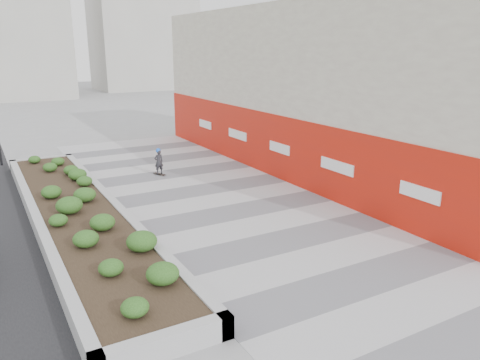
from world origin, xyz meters
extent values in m
plane|color=gray|center=(0.00, 0.00, 0.00)|extent=(160.00, 160.00, 0.00)
cube|color=#A8A8AD|center=(0.00, 3.00, 0.01)|extent=(8.00, 36.00, 0.01)
cube|color=#B9AB9E|center=(7.00, 9.00, 4.00)|extent=(6.00, 24.00, 8.00)
cube|color=#B81B0E|center=(4.02, 9.00, 1.50)|extent=(0.12, 24.00, 3.00)
cube|color=#9E9EA0|center=(-5.50, -1.85, 0.28)|extent=(3.00, 0.30, 0.55)
cube|color=#9E9EA0|center=(-5.50, 15.85, 0.28)|extent=(3.00, 0.30, 0.55)
cube|color=#9E9EA0|center=(-6.85, 7.00, 0.28)|extent=(0.30, 18.00, 0.55)
cube|color=#9E9EA0|center=(-4.15, 7.00, 0.28)|extent=(0.30, 18.00, 0.55)
cube|color=#2D2116|center=(-5.50, 7.00, 0.25)|extent=(2.40, 17.40, 0.50)
cube|color=#ADAAA3|center=(15.00, 60.00, 12.00)|extent=(14.00, 10.00, 24.00)
cylinder|color=#595654|center=(0.50, 3.00, 0.00)|extent=(0.44, 0.44, 0.01)
cube|color=black|center=(-0.75, 11.45, 0.07)|extent=(0.46, 0.74, 0.02)
imported|color=#28282D|center=(-0.75, 11.45, 0.67)|extent=(0.45, 0.31, 1.20)
sphere|color=blue|center=(-0.75, 11.45, 1.23)|extent=(0.23, 0.23, 0.23)
camera|label=1|loc=(-8.20, -9.63, 6.02)|focal=35.00mm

